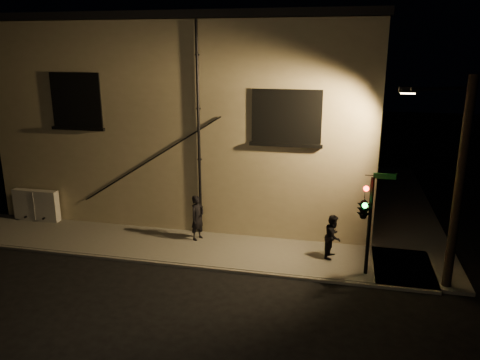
% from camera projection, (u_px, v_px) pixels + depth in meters
% --- Properties ---
extents(ground, '(90.00, 90.00, 0.00)m').
position_uv_depth(ground, '(226.00, 271.00, 16.20)').
color(ground, black).
extents(sidewalk, '(21.00, 16.00, 0.12)m').
position_uv_depth(sidewalk, '(279.00, 227.00, 20.04)').
color(sidewalk, '#5F5C55').
rests_on(sidewalk, ground).
extents(building, '(16.20, 12.23, 8.80)m').
position_uv_depth(building, '(212.00, 109.00, 24.07)').
color(building, tan).
rests_on(building, ground).
extents(utility_cabinet, '(2.08, 0.35, 1.37)m').
position_uv_depth(utility_cabinet, '(36.00, 205.00, 20.48)').
color(utility_cabinet, beige).
rests_on(utility_cabinet, sidewalk).
extents(pedestrian_a, '(0.65, 0.77, 1.80)m').
position_uv_depth(pedestrian_a, '(197.00, 218.00, 18.36)').
color(pedestrian_a, black).
rests_on(pedestrian_a, sidewalk).
extents(pedestrian_b, '(0.78, 0.91, 1.61)m').
position_uv_depth(pedestrian_b, '(333.00, 236.00, 16.78)').
color(pedestrian_b, black).
rests_on(pedestrian_b, sidewalk).
extents(traffic_signal, '(1.14, 2.03, 3.51)m').
position_uv_depth(traffic_signal, '(364.00, 208.00, 15.06)').
color(traffic_signal, black).
rests_on(traffic_signal, sidewalk).
extents(streetlamp_pole, '(2.02, 1.38, 6.74)m').
position_uv_depth(streetlamp_pole, '(455.00, 180.00, 14.12)').
color(streetlamp_pole, black).
rests_on(streetlamp_pole, ground).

